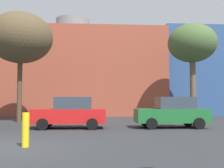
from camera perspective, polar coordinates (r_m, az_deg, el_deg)
ground_plane at (r=10.16m, az=-21.00°, el=-12.09°), size 200.00×200.00×0.00m
building_backdrop at (r=33.50m, az=-8.15°, el=2.10°), size 37.93×10.83×11.40m
parked_car_2 at (r=16.14m, az=-8.58°, el=-5.86°), size 4.13×2.03×1.79m
parked_car_3 at (r=16.73m, az=12.22°, el=-5.72°), size 4.15×2.04×1.80m
bare_tree_1 at (r=22.56m, az=-18.26°, el=8.93°), size 4.86×4.86×8.33m
bare_tree_2 at (r=25.38m, az=16.14°, el=7.90°), size 4.22×4.22×8.30m
bollard_yellow_1 at (r=9.96m, az=-17.31°, el=-8.97°), size 0.24×0.24×1.16m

